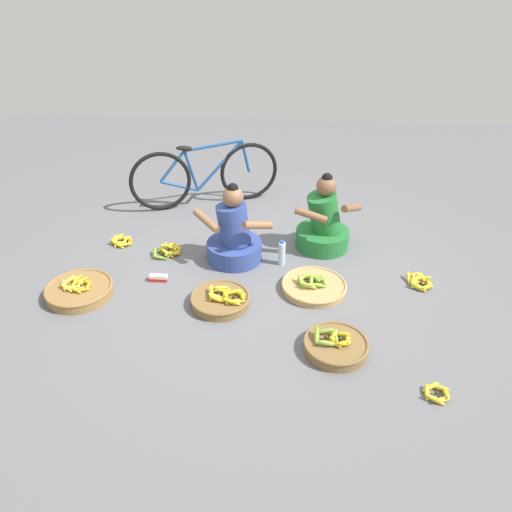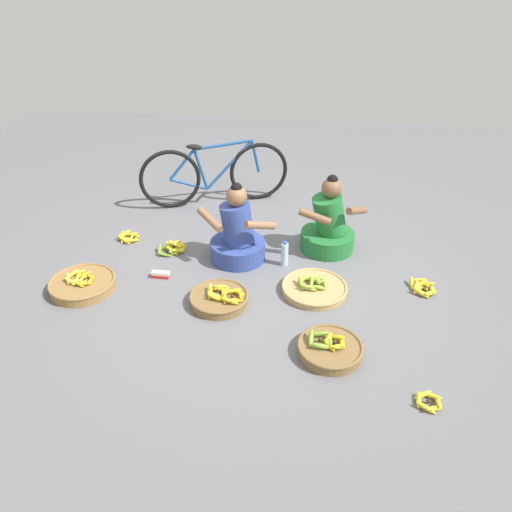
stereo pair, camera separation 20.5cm
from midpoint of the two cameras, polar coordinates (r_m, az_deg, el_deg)
ground_plane at (r=4.32m, az=1.72°, el=-2.57°), size 10.00×10.00×0.00m
vendor_woman_front at (r=4.47m, az=-0.92°, el=2.41°), size 0.75×0.52×0.78m
vendor_woman_behind at (r=4.69m, az=9.86°, el=3.46°), size 0.66×0.52×0.78m
bicycle_leaning at (r=5.53m, az=-3.84°, el=9.67°), size 1.60×0.66×0.73m
banana_basket_near_vendor at (r=4.16m, az=8.33°, el=-3.79°), size 0.57×0.57×0.14m
banana_basket_mid_right at (r=4.37m, az=-18.70°, el=-3.18°), size 0.56×0.56×0.16m
banana_basket_back_center at (r=3.99m, az=-2.89°, el=-5.03°), size 0.49×0.49×0.15m
banana_basket_front_center at (r=3.58m, az=10.42°, el=-10.78°), size 0.48×0.48×0.16m
loose_bananas_front_right at (r=3.44m, az=21.52°, el=-15.83°), size 0.19×0.20×0.08m
loose_bananas_front_left at (r=4.42m, az=20.50°, el=-3.53°), size 0.23×0.28×0.10m
loose_bananas_back_right at (r=4.75m, az=-8.62°, el=0.94°), size 0.29×0.28×0.09m
loose_bananas_near_bicycle at (r=5.03m, az=-13.85°, el=2.20°), size 0.26×0.24×0.09m
water_bottle at (r=4.44m, az=4.74°, el=0.20°), size 0.07×0.07×0.25m
packet_carton_stack at (r=4.37m, az=-9.98°, el=-2.21°), size 0.17×0.05×0.06m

